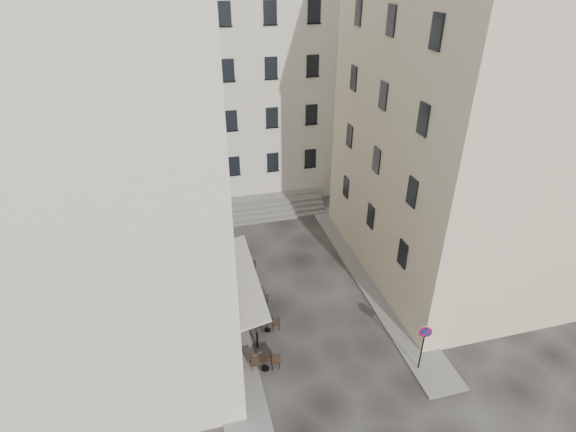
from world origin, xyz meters
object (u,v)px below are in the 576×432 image
object	(u,v)px
no_parking_sign	(424,340)
pedestrian	(262,302)
bistro_table_a	(265,361)
bistro_table_b	(267,324)

from	to	relation	value
no_parking_sign	pedestrian	world-z (taller)	no_parking_sign
no_parking_sign	bistro_table_a	size ratio (longest dim) A/B	1.97
bistro_table_a	pedestrian	bearing A→B (deg)	80.23
bistro_table_b	pedestrian	world-z (taller)	pedestrian
bistro_table_a	bistro_table_b	bearing A→B (deg)	75.43
bistro_table_b	pedestrian	xyz separation A→B (m)	(0.01, 1.30, 0.40)
no_parking_sign	bistro_table_a	xyz separation A→B (m)	(-7.03, 1.86, -1.42)
pedestrian	bistro_table_a	bearing A→B (deg)	53.58
no_parking_sign	bistro_table_b	size ratio (longest dim) A/B	2.09
bistro_table_a	bistro_table_b	distance (m)	2.55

